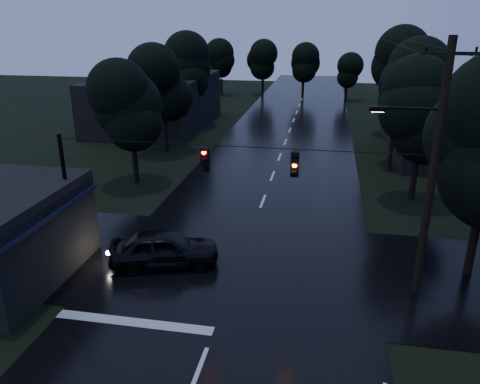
% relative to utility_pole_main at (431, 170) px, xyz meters
% --- Properties ---
extents(main_road, '(12.00, 120.00, 0.02)m').
position_rel_utility_pole_main_xyz_m(main_road, '(-7.41, 19.00, -5.26)').
color(main_road, black).
rests_on(main_road, ground).
extents(cross_street, '(60.00, 9.00, 0.02)m').
position_rel_utility_pole_main_xyz_m(cross_street, '(-7.41, 1.00, -5.26)').
color(cross_street, black).
rests_on(cross_street, ground).
extents(building_far_right, '(10.00, 14.00, 4.40)m').
position_rel_utility_pole_main_xyz_m(building_far_right, '(6.59, 23.00, -3.06)').
color(building_far_right, black).
rests_on(building_far_right, ground).
extents(building_far_left, '(10.00, 16.00, 5.00)m').
position_rel_utility_pole_main_xyz_m(building_far_left, '(-21.41, 29.00, -2.76)').
color(building_far_left, black).
rests_on(building_far_left, ground).
extents(utility_pole_main, '(3.50, 0.30, 10.00)m').
position_rel_utility_pole_main_xyz_m(utility_pole_main, '(0.00, 0.00, 0.00)').
color(utility_pole_main, black).
rests_on(utility_pole_main, ground).
extents(utility_pole_far, '(2.00, 0.30, 7.50)m').
position_rel_utility_pole_main_xyz_m(utility_pole_far, '(0.89, 17.00, -1.38)').
color(utility_pole_far, black).
rests_on(utility_pole_far, ground).
extents(anchor_pole_left, '(0.18, 0.18, 6.00)m').
position_rel_utility_pole_main_xyz_m(anchor_pole_left, '(-14.91, 0.00, -2.26)').
color(anchor_pole_left, black).
rests_on(anchor_pole_left, ground).
extents(span_signals, '(15.00, 0.37, 1.12)m').
position_rel_utility_pole_main_xyz_m(span_signals, '(-6.85, -0.01, -0.01)').
color(span_signals, black).
rests_on(span_signals, ground).
extents(tree_left_a, '(3.92, 3.92, 8.26)m').
position_rel_utility_pole_main_xyz_m(tree_left_a, '(-16.41, 11.00, -0.02)').
color(tree_left_a, black).
rests_on(tree_left_a, ground).
extents(tree_left_b, '(4.20, 4.20, 8.85)m').
position_rel_utility_pole_main_xyz_m(tree_left_b, '(-17.01, 19.00, 0.36)').
color(tree_left_b, black).
rests_on(tree_left_b, ground).
extents(tree_left_c, '(4.48, 4.48, 9.44)m').
position_rel_utility_pole_main_xyz_m(tree_left_c, '(-17.61, 29.00, 0.74)').
color(tree_left_c, black).
rests_on(tree_left_c, ground).
extents(tree_right_a, '(4.20, 4.20, 8.85)m').
position_rel_utility_pole_main_xyz_m(tree_right_a, '(1.59, 11.00, 0.36)').
color(tree_right_a, black).
rests_on(tree_right_a, ground).
extents(tree_right_b, '(4.48, 4.48, 9.44)m').
position_rel_utility_pole_main_xyz_m(tree_right_b, '(2.19, 19.00, 0.74)').
color(tree_right_b, black).
rests_on(tree_right_b, ground).
extents(tree_right_c, '(4.76, 4.76, 10.03)m').
position_rel_utility_pole_main_xyz_m(tree_right_c, '(2.79, 29.00, 1.11)').
color(tree_right_c, black).
rests_on(tree_right_c, ground).
extents(car, '(5.18, 3.21, 1.65)m').
position_rel_utility_pole_main_xyz_m(car, '(-10.70, 0.38, -4.44)').
color(car, black).
rests_on(car, ground).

